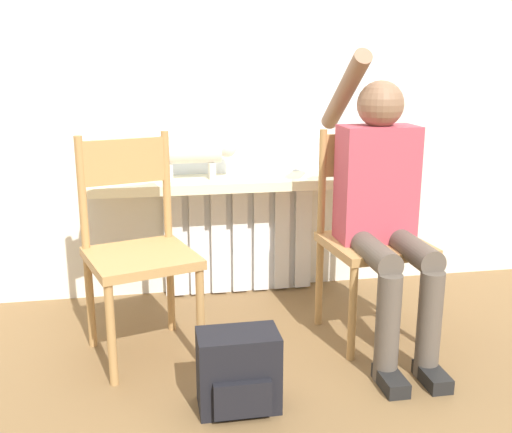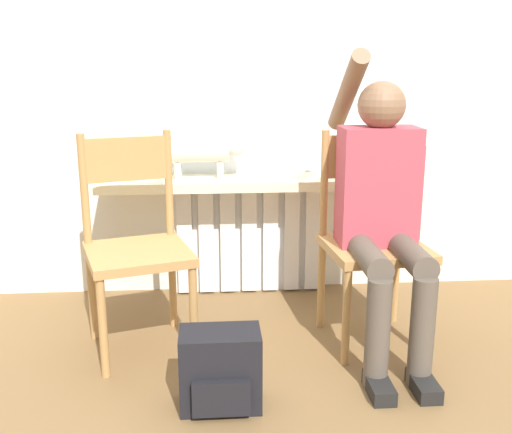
{
  "view_description": "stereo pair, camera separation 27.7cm",
  "coord_description": "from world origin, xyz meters",
  "views": [
    {
      "loc": [
        -0.48,
        -2.02,
        1.28
      ],
      "look_at": [
        0.0,
        0.62,
        0.58
      ],
      "focal_mm": 42.0,
      "sensor_mm": 36.0,
      "label": 1
    },
    {
      "loc": [
        -0.2,
        -2.05,
        1.28
      ],
      "look_at": [
        0.0,
        0.62,
        0.58
      ],
      "focal_mm": 42.0,
      "sensor_mm": 36.0,
      "label": 2
    }
  ],
  "objects": [
    {
      "name": "cat",
      "position": [
        -0.23,
        1.05,
        0.82
      ],
      "size": [
        0.55,
        0.12,
        0.25
      ],
      "color": "silver",
      "rests_on": "windowsill"
    },
    {
      "name": "window_glass",
      "position": [
        0.0,
        1.2,
        1.15
      ],
      "size": [
        1.52,
        0.01,
        0.95
      ],
      "color": "white",
      "rests_on": "windowsill"
    },
    {
      "name": "wall_with_window",
      "position": [
        0.0,
        1.23,
        1.35
      ],
      "size": [
        7.0,
        0.06,
        2.7
      ],
      "color": "white",
      "rests_on": "ground_plane"
    },
    {
      "name": "chair_right",
      "position": [
        0.53,
        0.52,
        0.5
      ],
      "size": [
        0.47,
        0.47,
        0.97
      ],
      "rotation": [
        0.0,
        0.0,
        0.1
      ],
      "color": "#B2844C",
      "rests_on": "ground_plane"
    },
    {
      "name": "backpack",
      "position": [
        -0.18,
        -0.02,
        0.15
      ],
      "size": [
        0.3,
        0.21,
        0.3
      ],
      "color": "black",
      "rests_on": "ground_plane"
    },
    {
      "name": "chair_left",
      "position": [
        -0.54,
        0.52,
        0.5
      ],
      "size": [
        0.54,
        0.54,
        0.97
      ],
      "rotation": [
        0.0,
        0.0,
        0.3
      ],
      "color": "#B2844C",
      "rests_on": "ground_plane"
    },
    {
      "name": "radiator",
      "position": [
        -0.0,
        1.15,
        0.31
      ],
      "size": [
        0.83,
        0.08,
        0.63
      ],
      "color": "white",
      "rests_on": "ground_plane"
    },
    {
      "name": "windowsill",
      "position": [
        0.0,
        1.05,
        0.65
      ],
      "size": [
        1.58,
        0.3,
        0.05
      ],
      "color": "beige",
      "rests_on": "radiator"
    },
    {
      "name": "person",
      "position": [
        0.53,
        0.4,
        0.68
      ],
      "size": [
        0.36,
        0.97,
        1.33
      ],
      "color": "brown",
      "rests_on": "ground_plane"
    },
    {
      "name": "ground_plane",
      "position": [
        0.0,
        0.0,
        0.0
      ],
      "size": [
        12.0,
        12.0,
        0.0
      ],
      "primitive_type": "plane",
      "color": "brown"
    }
  ]
}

